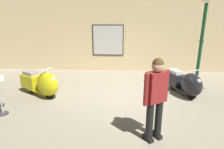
# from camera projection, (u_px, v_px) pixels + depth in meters

# --- Properties ---
(ground_plane) EXTENTS (60.00, 60.00, 0.00)m
(ground_plane) POSITION_uv_depth(u_px,v_px,m) (120.00, 98.00, 6.14)
(ground_plane) COLOR gray
(showroom_back_wall) EXTENTS (18.00, 0.24, 3.71)m
(showroom_back_wall) POSITION_uv_depth(u_px,v_px,m) (121.00, 31.00, 8.77)
(showroom_back_wall) COLOR #CCB784
(showroom_back_wall) RESTS_ON ground
(scooter_0) EXTENTS (1.61, 1.22, 0.98)m
(scooter_0) POSITION_uv_depth(u_px,v_px,m) (42.00, 83.00, 6.11)
(scooter_0) COLOR black
(scooter_0) RESTS_ON ground
(scooter_1) EXTENTS (0.99, 1.59, 0.94)m
(scooter_1) POSITION_uv_depth(u_px,v_px,m) (186.00, 83.00, 6.19)
(scooter_1) COLOR black
(scooter_1) RESTS_ON ground
(lamppost) EXTENTS (0.30, 0.30, 3.20)m
(lamppost) POSITION_uv_depth(u_px,v_px,m) (202.00, 37.00, 6.51)
(lamppost) COLOR #144728
(lamppost) RESTS_ON ground
(visitor_0) EXTENTS (0.52, 0.42, 1.76)m
(visitor_0) POSITION_uv_depth(u_px,v_px,m) (156.00, 95.00, 3.79)
(visitor_0) COLOR black
(visitor_0) RESTS_ON ground
(info_stanchion) EXTENTS (0.39, 0.34, 1.05)m
(info_stanchion) POSITION_uv_depth(u_px,v_px,m) (1.00, 99.00, 4.99)
(info_stanchion) COLOR #333338
(info_stanchion) RESTS_ON ground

